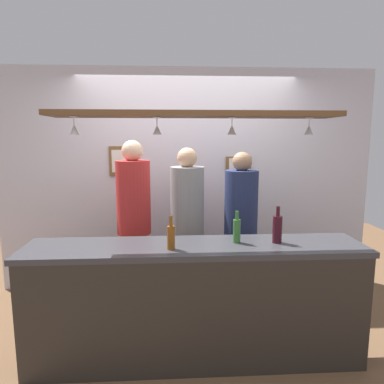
# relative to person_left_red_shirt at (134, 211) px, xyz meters

# --- Properties ---
(ground_plane) EXTENTS (8.00, 8.00, 0.00)m
(ground_plane) POSITION_rel_person_left_red_shirt_xyz_m (0.57, -0.45, -1.08)
(ground_plane) COLOR brown
(back_wall) EXTENTS (4.40, 0.06, 2.60)m
(back_wall) POSITION_rel_person_left_red_shirt_xyz_m (0.57, 0.65, 0.22)
(back_wall) COLOR silver
(back_wall) RESTS_ON ground_plane
(bar_counter) EXTENTS (2.70, 0.55, 0.96)m
(bar_counter) POSITION_rel_person_left_red_shirt_xyz_m (0.57, -0.95, -0.42)
(bar_counter) COLOR #38383D
(bar_counter) RESTS_ON ground_plane
(overhead_glass_rack) EXTENTS (2.20, 0.36, 0.04)m
(overhead_glass_rack) POSITION_rel_person_left_red_shirt_xyz_m (0.57, -0.75, 0.90)
(overhead_glass_rack) COLOR brown
(hanging_wineglass_far_left) EXTENTS (0.07, 0.07, 0.13)m
(hanging_wineglass_far_left) POSITION_rel_person_left_red_shirt_xyz_m (-0.33, -0.81, 0.79)
(hanging_wineglass_far_left) COLOR silver
(hanging_wineglass_far_left) RESTS_ON overhead_glass_rack
(hanging_wineglass_left) EXTENTS (0.07, 0.07, 0.13)m
(hanging_wineglass_left) POSITION_rel_person_left_red_shirt_xyz_m (0.28, -0.76, 0.79)
(hanging_wineglass_left) COLOR silver
(hanging_wineglass_left) RESTS_ON overhead_glass_rack
(hanging_wineglass_center_left) EXTENTS (0.07, 0.07, 0.13)m
(hanging_wineglass_center_left) POSITION_rel_person_left_red_shirt_xyz_m (0.85, -0.73, 0.79)
(hanging_wineglass_center_left) COLOR silver
(hanging_wineglass_center_left) RESTS_ON overhead_glass_rack
(hanging_wineglass_center) EXTENTS (0.07, 0.07, 0.13)m
(hanging_wineglass_center) POSITION_rel_person_left_red_shirt_xyz_m (1.46, -0.76, 0.79)
(hanging_wineglass_center) COLOR silver
(hanging_wineglass_center) RESTS_ON overhead_glass_rack
(person_left_red_shirt) EXTENTS (0.34, 0.34, 1.78)m
(person_left_red_shirt) POSITION_rel_person_left_red_shirt_xyz_m (0.00, 0.00, 0.00)
(person_left_red_shirt) COLOR #2D334C
(person_left_red_shirt) RESTS_ON ground_plane
(person_middle_grey_shirt) EXTENTS (0.34, 0.34, 1.71)m
(person_middle_grey_shirt) POSITION_rel_person_left_red_shirt_xyz_m (0.54, 0.00, -0.05)
(person_middle_grey_shirt) COLOR #2D334C
(person_middle_grey_shirt) RESTS_ON ground_plane
(person_right_navy_shirt) EXTENTS (0.34, 0.34, 1.67)m
(person_right_navy_shirt) POSITION_rel_person_left_red_shirt_xyz_m (1.09, 0.00, -0.08)
(person_right_navy_shirt) COLOR #2D334C
(person_right_navy_shirt) RESTS_ON ground_plane
(bottle_wine_dark_red) EXTENTS (0.08, 0.08, 0.30)m
(bottle_wine_dark_red) POSITION_rel_person_left_red_shirt_xyz_m (1.23, -0.78, 0.00)
(bottle_wine_dark_red) COLOR #380F19
(bottle_wine_dark_red) RESTS_ON bar_counter
(bottle_beer_green_import) EXTENTS (0.06, 0.06, 0.26)m
(bottle_beer_green_import) POSITION_rel_person_left_red_shirt_xyz_m (0.90, -0.75, -0.01)
(bottle_beer_green_import) COLOR #336B2D
(bottle_beer_green_import) RESTS_ON bar_counter
(bottle_beer_amber_tall) EXTENTS (0.06, 0.06, 0.26)m
(bottle_beer_amber_tall) POSITION_rel_person_left_red_shirt_xyz_m (0.37, -0.89, -0.02)
(bottle_beer_amber_tall) COLOR brown
(bottle_beer_amber_tall) RESTS_ON bar_counter
(picture_frame_lower_pair) EXTENTS (0.30, 0.02, 0.18)m
(picture_frame_lower_pair) POSITION_rel_person_left_red_shirt_xyz_m (1.17, 0.61, 0.42)
(picture_frame_lower_pair) COLOR brown
(picture_frame_lower_pair) RESTS_ON back_wall
(picture_frame_caricature) EXTENTS (0.26, 0.02, 0.34)m
(picture_frame_caricature) POSITION_rel_person_left_red_shirt_xyz_m (-0.20, 0.61, 0.46)
(picture_frame_caricature) COLOR brown
(picture_frame_caricature) RESTS_ON back_wall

